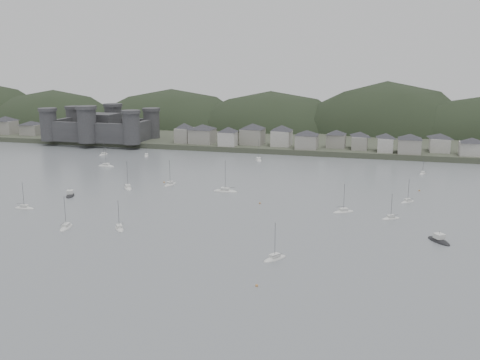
% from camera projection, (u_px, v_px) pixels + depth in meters
% --- Properties ---
extents(ground, '(900.00, 900.00, 0.00)m').
position_uv_depth(ground, '(161.00, 263.00, 138.65)').
color(ground, slate).
rests_on(ground, ground).
extents(far_shore_land, '(900.00, 250.00, 3.00)m').
position_uv_depth(far_shore_land, '(317.00, 127.00, 415.65)').
color(far_shore_land, '#383D2D').
rests_on(far_shore_land, ground).
extents(forested_ridge, '(851.55, 103.94, 102.57)m').
position_uv_depth(forested_ridge, '(319.00, 149.00, 393.05)').
color(forested_ridge, black).
rests_on(forested_ridge, ground).
extents(castle, '(66.00, 43.00, 20.00)m').
position_uv_depth(castle, '(101.00, 127.00, 337.14)').
color(castle, '#363639').
rests_on(castle, far_shore_land).
extents(waterfront_town, '(451.48, 28.46, 12.92)m').
position_uv_depth(waterfront_town, '(382.00, 140.00, 295.74)').
color(waterfront_town, gray).
rests_on(waterfront_town, far_shore_land).
extents(sailboat_lead, '(4.09, 8.37, 10.98)m').
position_uv_depth(sailboat_lead, '(66.00, 228.00, 167.65)').
color(sailboat_lead, silver).
rests_on(sailboat_lead, ground).
extents(moored_fleet, '(264.42, 178.55, 13.70)m').
position_uv_depth(moored_fleet, '(192.00, 199.00, 202.52)').
color(moored_fleet, silver).
rests_on(moored_fleet, ground).
extents(motor_launch_near, '(7.69, 9.04, 4.09)m').
position_uv_depth(motor_launch_near, '(439.00, 241.00, 155.04)').
color(motor_launch_near, black).
rests_on(motor_launch_near, ground).
extents(motor_launch_far, '(5.76, 8.49, 3.91)m').
position_uv_depth(motor_launch_far, '(70.00, 195.00, 207.74)').
color(motor_launch_far, black).
rests_on(motor_launch_far, ground).
extents(mooring_buoys, '(155.08, 109.38, 0.70)m').
position_uv_depth(mooring_buoys, '(210.00, 211.00, 186.90)').
color(mooring_buoys, '#BD7F3F').
rests_on(mooring_buoys, ground).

